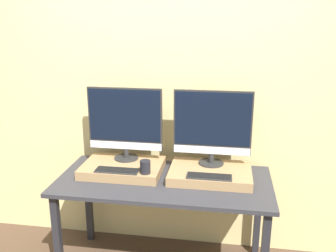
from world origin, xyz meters
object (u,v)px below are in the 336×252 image
(monitor_left, at_px, (125,121))
(keyboard_left, at_px, (117,170))
(mug, at_px, (145,167))
(monitor_right, at_px, (212,125))
(keyboard_right, at_px, (209,176))

(monitor_left, bearing_deg, keyboard_left, -90.00)
(keyboard_left, height_order, mug, mug)
(monitor_left, bearing_deg, mug, -50.56)
(keyboard_left, distance_m, mug, 0.21)
(monitor_right, bearing_deg, keyboard_left, -159.02)
(monitor_left, height_order, mug, monitor_left)
(keyboard_left, distance_m, keyboard_right, 0.66)
(monitor_left, distance_m, monitor_right, 0.66)
(keyboard_left, bearing_deg, monitor_left, 90.00)
(monitor_left, xyz_separation_m, monitor_right, (0.66, 0.00, 0.00))
(monitor_left, height_order, keyboard_right, monitor_left)
(monitor_left, relative_size, monitor_right, 1.00)
(mug, height_order, monitor_right, monitor_right)
(mug, distance_m, monitor_right, 0.58)
(keyboard_left, relative_size, mug, 3.27)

